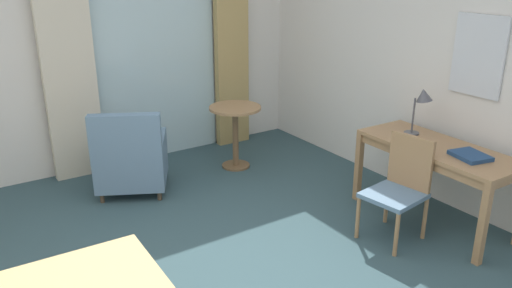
# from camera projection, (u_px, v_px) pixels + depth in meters

# --- Properties ---
(wall_back) EXTENTS (5.51, 0.12, 2.63)m
(wall_back) POSITION_uv_depth(u_px,v_px,m) (84.00, 56.00, 5.67)
(wall_back) COLOR silver
(wall_back) RESTS_ON ground
(wall_right) EXTENTS (0.12, 6.09, 2.63)m
(wall_right) POSITION_uv_depth(u_px,v_px,m) (470.00, 75.00, 4.72)
(wall_right) COLOR silver
(wall_right) RESTS_ON ground
(balcony_glass_door) EXTENTS (1.58, 0.02, 2.31)m
(balcony_glass_door) POSITION_uv_depth(u_px,v_px,m) (154.00, 63.00, 6.07)
(balcony_glass_door) COLOR silver
(balcony_glass_door) RESTS_ON ground
(curtain_panel_left) EXTENTS (0.55, 0.10, 2.42)m
(curtain_panel_left) POSITION_uv_depth(u_px,v_px,m) (69.00, 70.00, 5.45)
(curtain_panel_left) COLOR beige
(curtain_panel_left) RESTS_ON ground
(curtain_panel_right) EXTENTS (0.45, 0.10, 2.42)m
(curtain_panel_right) POSITION_uv_depth(u_px,v_px,m) (232.00, 52.00, 6.49)
(curtain_panel_right) COLOR tan
(curtain_panel_right) RESTS_ON ground
(writing_desk) EXTENTS (0.63, 1.48, 0.75)m
(writing_desk) POSITION_uv_depth(u_px,v_px,m) (437.00, 155.00, 4.62)
(writing_desk) COLOR #9E754C
(writing_desk) RESTS_ON ground
(desk_chair) EXTENTS (0.52, 0.50, 0.91)m
(desk_chair) POSITION_uv_depth(u_px,v_px,m) (400.00, 184.00, 4.42)
(desk_chair) COLOR slate
(desk_chair) RESTS_ON ground
(desk_lamp) EXTENTS (0.21, 0.20, 0.47)m
(desk_lamp) POSITION_uv_depth(u_px,v_px,m) (422.00, 100.00, 4.77)
(desk_lamp) COLOR #4C4C51
(desk_lamp) RESTS_ON writing_desk
(closed_book) EXTENTS (0.30, 0.34, 0.04)m
(closed_book) POSITION_uv_depth(u_px,v_px,m) (470.00, 156.00, 4.31)
(closed_book) COLOR navy
(closed_book) RESTS_ON writing_desk
(armchair_by_window) EXTENTS (0.93, 0.93, 0.92)m
(armchair_by_window) POSITION_uv_depth(u_px,v_px,m) (131.00, 160.00, 5.31)
(armchair_by_window) COLOR slate
(armchair_by_window) RESTS_ON ground
(round_cafe_table) EXTENTS (0.60, 0.60, 0.74)m
(round_cafe_table) POSITION_uv_depth(u_px,v_px,m) (235.00, 123.00, 5.90)
(round_cafe_table) COLOR #9E754C
(round_cafe_table) RESTS_ON ground
(wall_mirror) EXTENTS (0.02, 0.50, 0.72)m
(wall_mirror) POSITION_uv_depth(u_px,v_px,m) (478.00, 56.00, 4.53)
(wall_mirror) COLOR silver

